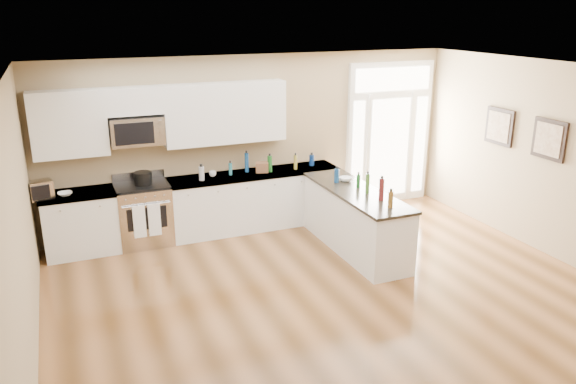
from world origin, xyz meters
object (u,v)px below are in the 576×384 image
at_px(peninsula_cabinet, 355,222).
at_px(kitchen_range, 144,214).
at_px(toaster_oven, 41,190).
at_px(stockpot, 143,178).

relative_size(peninsula_cabinet, kitchen_range, 2.15).
xyz_separation_m(peninsula_cabinet, toaster_oven, (-4.28, 1.35, 0.64)).
distance_m(peninsula_cabinet, kitchen_range, 3.23).
bearing_deg(peninsula_cabinet, kitchen_range, 153.35).
height_order(peninsula_cabinet, kitchen_range, kitchen_range).
height_order(peninsula_cabinet, toaster_oven, toaster_oven).
relative_size(peninsula_cabinet, stockpot, 8.62).
xyz_separation_m(stockpot, toaster_oven, (-1.42, -0.11, 0.02)).
height_order(peninsula_cabinet, stockpot, stockpot).
height_order(kitchen_range, toaster_oven, toaster_oven).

